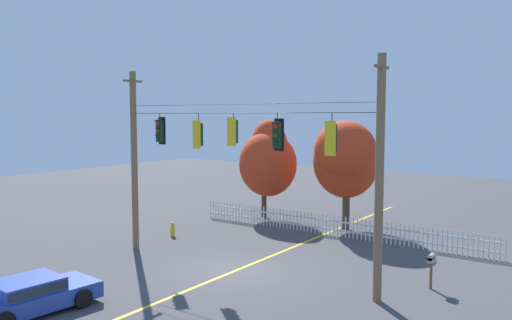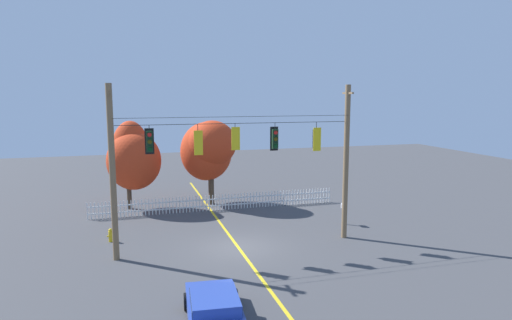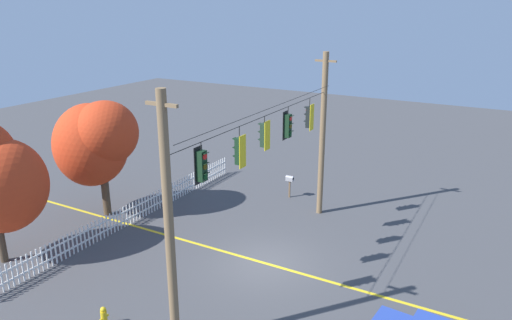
{
  "view_description": "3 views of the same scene",
  "coord_description": "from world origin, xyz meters",
  "px_view_note": "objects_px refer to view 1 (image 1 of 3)",
  "views": [
    {
      "loc": [
        12.49,
        -16.4,
        6.38
      ],
      "look_at": [
        0.62,
        0.52,
        4.58
      ],
      "focal_mm": 35.78,
      "sensor_mm": 36.0,
      "label": 1
    },
    {
      "loc": [
        -5.36,
        -21.78,
        7.92
      ],
      "look_at": [
        1.09,
        0.46,
        4.52
      ],
      "focal_mm": 31.36,
      "sensor_mm": 36.0,
      "label": 2
    },
    {
      "loc": [
        -16.14,
        -8.63,
        10.61
      ],
      "look_at": [
        0.19,
        0.56,
        4.53
      ],
      "focal_mm": 33.78,
      "sensor_mm": 36.0,
      "label": 3
    }
  ],
  "objects_px": {
    "traffic_signal_northbound_primary": "(160,131)",
    "traffic_signal_southbound_primary": "(332,138)",
    "fire_hydrant": "(173,229)",
    "roadside_mailbox": "(431,261)",
    "traffic_signal_northbound_secondary": "(233,131)",
    "traffic_signal_westbound_side": "(198,134)",
    "autumn_maple_near_fence": "(268,161)",
    "traffic_signal_eastbound_side": "(277,135)",
    "parked_car": "(30,295)",
    "autumn_maple_mid": "(346,158)"
  },
  "relations": [
    {
      "from": "traffic_signal_northbound_secondary",
      "to": "traffic_signal_southbound_primary",
      "type": "xyz_separation_m",
      "value": [
        4.42,
        -0.0,
        -0.16
      ]
    },
    {
      "from": "traffic_signal_northbound_primary",
      "to": "traffic_signal_westbound_side",
      "type": "height_order",
      "value": "same"
    },
    {
      "from": "traffic_signal_eastbound_side",
      "to": "parked_car",
      "type": "distance_m",
      "value": 10.17
    },
    {
      "from": "autumn_maple_near_fence",
      "to": "parked_car",
      "type": "relative_size",
      "value": 1.43
    },
    {
      "from": "traffic_signal_eastbound_side",
      "to": "fire_hydrant",
      "type": "xyz_separation_m",
      "value": [
        -8.41,
        2.84,
        -5.29
      ]
    },
    {
      "from": "traffic_signal_westbound_side",
      "to": "fire_hydrant",
      "type": "relative_size",
      "value": 2.03
    },
    {
      "from": "roadside_mailbox",
      "to": "traffic_signal_northbound_primary",
      "type": "bearing_deg",
      "value": -168.73
    },
    {
      "from": "traffic_signal_eastbound_side",
      "to": "fire_hydrant",
      "type": "height_order",
      "value": "traffic_signal_eastbound_side"
    },
    {
      "from": "traffic_signal_northbound_primary",
      "to": "autumn_maple_near_fence",
      "type": "relative_size",
      "value": 0.23
    },
    {
      "from": "traffic_signal_westbound_side",
      "to": "traffic_signal_northbound_primary",
      "type": "bearing_deg",
      "value": 179.51
    },
    {
      "from": "fire_hydrant",
      "to": "traffic_signal_northbound_primary",
      "type": "bearing_deg",
      "value": -53.53
    },
    {
      "from": "traffic_signal_northbound_primary",
      "to": "traffic_signal_eastbound_side",
      "type": "xyz_separation_m",
      "value": [
        6.31,
        -0.0,
        -0.05
      ]
    },
    {
      "from": "traffic_signal_northbound_secondary",
      "to": "roadside_mailbox",
      "type": "relative_size",
      "value": 1.01
    },
    {
      "from": "traffic_signal_northbound_primary",
      "to": "autumn_maple_near_fence",
      "type": "bearing_deg",
      "value": 94.01
    },
    {
      "from": "traffic_signal_westbound_side",
      "to": "traffic_signal_eastbound_side",
      "type": "bearing_deg",
      "value": 0.28
    },
    {
      "from": "parked_car",
      "to": "fire_hydrant",
      "type": "xyz_separation_m",
      "value": [
        -3.73,
        10.32,
        -0.24
      ]
    },
    {
      "from": "autumn_maple_near_fence",
      "to": "fire_hydrant",
      "type": "bearing_deg",
      "value": -101.31
    },
    {
      "from": "parked_car",
      "to": "roadside_mailbox",
      "type": "bearing_deg",
      "value": 44.54
    },
    {
      "from": "parked_car",
      "to": "autumn_maple_near_fence",
      "type": "bearing_deg",
      "value": 97.63
    },
    {
      "from": "traffic_signal_northbound_secondary",
      "to": "autumn_maple_mid",
      "type": "relative_size",
      "value": 0.22
    },
    {
      "from": "autumn_maple_near_fence",
      "to": "roadside_mailbox",
      "type": "relative_size",
      "value": 4.67
    },
    {
      "from": "traffic_signal_westbound_side",
      "to": "parked_car",
      "type": "relative_size",
      "value": 0.35
    },
    {
      "from": "fire_hydrant",
      "to": "roadside_mailbox",
      "type": "bearing_deg",
      "value": -2.23
    },
    {
      "from": "traffic_signal_northbound_secondary",
      "to": "autumn_maple_near_fence",
      "type": "distance_m",
      "value": 11.24
    },
    {
      "from": "traffic_signal_southbound_primary",
      "to": "autumn_maple_near_fence",
      "type": "xyz_separation_m",
      "value": [
        -9.31,
        9.89,
        -1.99
      ]
    },
    {
      "from": "traffic_signal_northbound_primary",
      "to": "fire_hydrant",
      "type": "relative_size",
      "value": 1.9
    },
    {
      "from": "traffic_signal_southbound_primary",
      "to": "fire_hydrant",
      "type": "height_order",
      "value": "traffic_signal_southbound_primary"
    },
    {
      "from": "traffic_signal_westbound_side",
      "to": "fire_hydrant",
      "type": "bearing_deg",
      "value": 147.1
    },
    {
      "from": "autumn_maple_near_fence",
      "to": "parked_car",
      "type": "bearing_deg",
      "value": -82.37
    },
    {
      "from": "traffic_signal_northbound_secondary",
      "to": "traffic_signal_eastbound_side",
      "type": "relative_size",
      "value": 0.91
    },
    {
      "from": "traffic_signal_northbound_primary",
      "to": "traffic_signal_southbound_primary",
      "type": "bearing_deg",
      "value": -0.13
    },
    {
      "from": "traffic_signal_westbound_side",
      "to": "traffic_signal_eastbound_side",
      "type": "relative_size",
      "value": 1.04
    },
    {
      "from": "traffic_signal_northbound_primary",
      "to": "traffic_signal_southbound_primary",
      "type": "distance_m",
      "value": 8.62
    },
    {
      "from": "traffic_signal_southbound_primary",
      "to": "autumn_maple_near_fence",
      "type": "relative_size",
      "value": 0.25
    },
    {
      "from": "traffic_signal_westbound_side",
      "to": "autumn_maple_near_fence",
      "type": "relative_size",
      "value": 0.25
    },
    {
      "from": "traffic_signal_southbound_primary",
      "to": "autumn_maple_mid",
      "type": "relative_size",
      "value": 0.25
    },
    {
      "from": "parked_car",
      "to": "autumn_maple_mid",
      "type": "bearing_deg",
      "value": 80.34
    },
    {
      "from": "traffic_signal_northbound_primary",
      "to": "fire_hydrant",
      "type": "distance_m",
      "value": 6.4
    },
    {
      "from": "traffic_signal_westbound_side",
      "to": "traffic_signal_southbound_primary",
      "type": "distance_m",
      "value": 6.3
    },
    {
      "from": "traffic_signal_westbound_side",
      "to": "parked_car",
      "type": "height_order",
      "value": "traffic_signal_westbound_side"
    },
    {
      "from": "traffic_signal_northbound_primary",
      "to": "traffic_signal_northbound_secondary",
      "type": "distance_m",
      "value": 4.2
    },
    {
      "from": "traffic_signal_northbound_primary",
      "to": "traffic_signal_westbound_side",
      "type": "relative_size",
      "value": 0.93
    },
    {
      "from": "traffic_signal_southbound_primary",
      "to": "fire_hydrant",
      "type": "distance_m",
      "value": 12.26
    },
    {
      "from": "traffic_signal_northbound_primary",
      "to": "fire_hydrant",
      "type": "height_order",
      "value": "traffic_signal_northbound_primary"
    },
    {
      "from": "traffic_signal_eastbound_side",
      "to": "traffic_signal_northbound_secondary",
      "type": "bearing_deg",
      "value": -179.47
    },
    {
      "from": "traffic_signal_northbound_primary",
      "to": "traffic_signal_southbound_primary",
      "type": "height_order",
      "value": "same"
    },
    {
      "from": "traffic_signal_eastbound_side",
      "to": "roadside_mailbox",
      "type": "bearing_deg",
      "value": 23.65
    },
    {
      "from": "fire_hydrant",
      "to": "roadside_mailbox",
      "type": "height_order",
      "value": "roadside_mailbox"
    },
    {
      "from": "traffic_signal_northbound_secondary",
      "to": "fire_hydrant",
      "type": "height_order",
      "value": "traffic_signal_northbound_secondary"
    },
    {
      "from": "traffic_signal_northbound_primary",
      "to": "traffic_signal_northbound_secondary",
      "type": "xyz_separation_m",
      "value": [
        4.2,
        -0.02,
        0.04
      ]
    }
  ]
}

